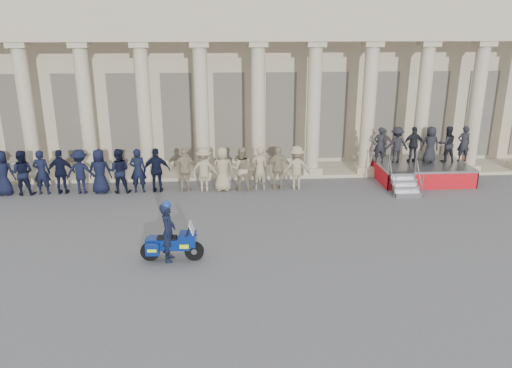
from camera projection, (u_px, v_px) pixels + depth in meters
The scene contains 6 objects.
ground at pixel (235, 249), 16.39m from camera, with size 90.00×90.00×0.00m, color #4A4A4D.
building at pixel (228, 69), 28.98m from camera, with size 40.00×12.50×9.00m.
officer_rank at pixel (116, 171), 21.53m from camera, with size 16.99×0.74×1.95m.
reviewing_stand at pixel (420, 151), 23.16m from camera, with size 4.61×3.97×2.51m.
motorcycle at pixel (172, 244), 15.46m from camera, with size 1.98×0.82×1.27m.
rider at pixel (168, 231), 15.33m from camera, with size 0.49×0.71×1.98m.
Camera 1 is at (-0.31, -14.93, 7.11)m, focal length 35.00 mm.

